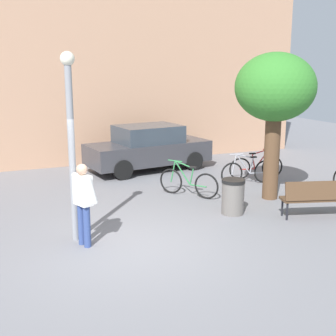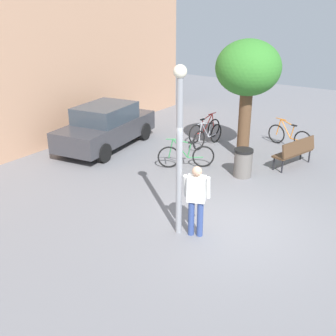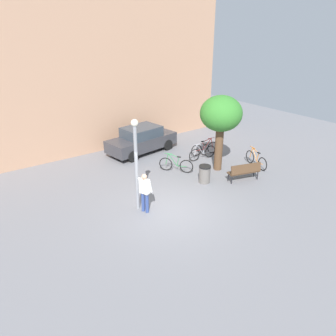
# 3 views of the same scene
# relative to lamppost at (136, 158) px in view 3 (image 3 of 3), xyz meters

# --- Properties ---
(ground_plane) EXTENTS (36.00, 36.00, 0.00)m
(ground_plane) POSITION_rel_lamppost_xyz_m (1.01, -0.86, -2.23)
(ground_plane) COLOR slate
(building_facade) EXTENTS (18.97, 2.00, 9.96)m
(building_facade) POSITION_rel_lamppost_xyz_m (1.01, 8.07, 2.75)
(building_facade) COLOR tan
(building_facade) RESTS_ON ground_plane
(lamppost) EXTENTS (0.28, 0.28, 3.79)m
(lamppost) POSITION_rel_lamppost_xyz_m (0.00, 0.00, 0.00)
(lamppost) COLOR gray
(lamppost) RESTS_ON ground_plane
(person_by_lamppost) EXTENTS (0.43, 0.63, 1.67)m
(person_by_lamppost) POSITION_rel_lamppost_xyz_m (0.11, -0.38, -1.26)
(person_by_lamppost) COLOR #334784
(person_by_lamppost) RESTS_ON ground_plane
(park_bench) EXTENTS (1.67, 0.90, 0.92)m
(park_bench) POSITION_rel_lamppost_xyz_m (5.50, -0.80, -1.68)
(park_bench) COLOR #513823
(park_bench) RESTS_ON ground_plane
(plaza_tree) EXTENTS (2.09, 2.09, 3.87)m
(plaza_tree) POSITION_rel_lamppost_xyz_m (5.46, 0.98, 0.67)
(plaza_tree) COLOR brown
(plaza_tree) RESTS_ON ground_plane
(bicycle_orange) EXTENTS (0.48, 1.77, 0.97)m
(bicycle_orange) POSITION_rel_lamppost_xyz_m (7.36, 0.04, -1.85)
(bicycle_orange) COLOR black
(bicycle_orange) RESTS_ON ground_plane
(bicycle_green) EXTENTS (1.14, 1.47, 0.97)m
(bicycle_green) POSITION_rel_lamppost_xyz_m (3.50, 2.02, -1.85)
(bicycle_green) COLOR black
(bicycle_green) RESTS_ON ground_plane
(bicycle_red) EXTENTS (1.79, 0.36, 0.97)m
(bicycle_red) POSITION_rel_lamppost_xyz_m (6.33, 2.96, -1.85)
(bicycle_red) COLOR black
(bicycle_red) RESTS_ON ground_plane
(bicycle_silver) EXTENTS (1.81, 0.20, 0.97)m
(bicycle_silver) POSITION_rel_lamppost_xyz_m (5.72, 2.50, -1.85)
(bicycle_silver) COLOR black
(bicycle_silver) RESTS_ON ground_plane
(parked_car_charcoal) EXTENTS (4.40, 2.28, 1.55)m
(parked_car_charcoal) POSITION_rel_lamppost_xyz_m (3.58, 5.47, -1.46)
(parked_car_charcoal) COLOR #38383D
(parked_car_charcoal) RESTS_ON ground_plane
(trash_bin) EXTENTS (0.57, 0.57, 0.86)m
(trash_bin) POSITION_rel_lamppost_xyz_m (3.85, 0.22, -1.80)
(trash_bin) COLOR #66605B
(trash_bin) RESTS_ON ground_plane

